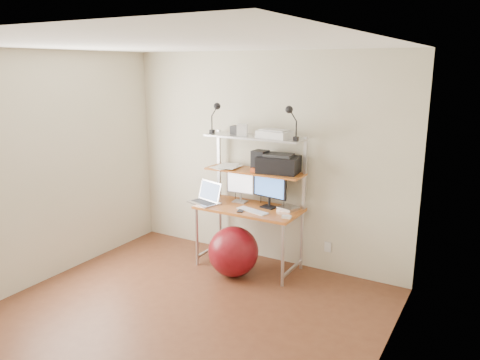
# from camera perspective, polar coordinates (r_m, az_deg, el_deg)

# --- Properties ---
(room) EXTENTS (3.60, 3.60, 3.60)m
(room) POSITION_cam_1_polar(r_m,az_deg,el_deg) (4.11, -8.61, -1.64)
(room) COLOR brown
(room) RESTS_ON ground
(computer_desk) EXTENTS (1.20, 0.60, 1.57)m
(computer_desk) POSITION_cam_1_polar(r_m,az_deg,el_deg) (5.40, 1.43, -0.98)
(computer_desk) COLOR #AB5D21
(computer_desk) RESTS_ON ground
(desktop) EXTENTS (1.20, 0.60, 0.00)m
(desktop) POSITION_cam_1_polar(r_m,az_deg,el_deg) (5.41, 1.10, -3.34)
(desktop) COLOR #AB5D21
(desktop) RESTS_ON computer_desk
(mid_shelf) EXTENTS (1.18, 0.34, 0.00)m
(mid_shelf) POSITION_cam_1_polar(r_m,az_deg,el_deg) (5.41, 1.78, 1.18)
(mid_shelf) COLOR #AB5D21
(mid_shelf) RESTS_ON computer_desk
(top_shelf) EXTENTS (1.18, 0.34, 0.00)m
(top_shelf) POSITION_cam_1_polar(r_m,az_deg,el_deg) (5.34, 1.82, 5.37)
(top_shelf) COLOR #BAB9BE
(top_shelf) RESTS_ON computer_desk
(floor) EXTENTS (3.60, 3.60, 0.00)m
(floor) POSITION_cam_1_polar(r_m,az_deg,el_deg) (4.60, -8.03, -16.81)
(floor) COLOR brown
(floor) RESTS_ON ground
(wall_outlet) EXTENTS (0.08, 0.01, 0.12)m
(wall_outlet) POSITION_cam_1_polar(r_m,az_deg,el_deg) (5.53, 10.65, -8.03)
(wall_outlet) COLOR silver
(wall_outlet) RESTS_ON room
(monitor_silver) EXTENTS (0.36, 0.14, 0.40)m
(monitor_silver) POSITION_cam_1_polar(r_m,az_deg,el_deg) (5.57, 0.08, -0.58)
(monitor_silver) COLOR #ABABB0
(monitor_silver) RESTS_ON desktop
(monitor_black) EXTENTS (0.45, 0.15, 0.45)m
(monitor_black) POSITION_cam_1_polar(r_m,az_deg,el_deg) (5.36, 3.62, -1.01)
(monitor_black) COLOR black
(monitor_black) RESTS_ON desktop
(laptop) EXTENTS (0.43, 0.38, 0.32)m
(laptop) POSITION_cam_1_polar(r_m,az_deg,el_deg) (5.59, -4.07, -2.24)
(laptop) COLOR #B8B7BC
(laptop) RESTS_ON desktop
(keyboard) EXTENTS (0.42, 0.21, 0.01)m
(keyboard) POSITION_cam_1_polar(r_m,az_deg,el_deg) (5.26, 1.53, -3.78)
(keyboard) COLOR silver
(keyboard) RESTS_ON desktop
(mouse) EXTENTS (0.11, 0.08, 0.03)m
(mouse) POSITION_cam_1_polar(r_m,az_deg,el_deg) (5.06, 5.70, -4.49)
(mouse) COLOR silver
(mouse) RESTS_ON desktop
(mac_mini) EXTENTS (0.23, 0.23, 0.04)m
(mac_mini) POSITION_cam_1_polar(r_m,az_deg,el_deg) (5.34, 5.89, -3.43)
(mac_mini) COLOR #B8B7BC
(mac_mini) RESTS_ON desktop
(phone) EXTENTS (0.10, 0.14, 0.01)m
(phone) POSITION_cam_1_polar(r_m,az_deg,el_deg) (5.27, 0.09, -3.77)
(phone) COLOR black
(phone) RESTS_ON desktop
(printer) EXTENTS (0.49, 0.37, 0.22)m
(printer) POSITION_cam_1_polar(r_m,az_deg,el_deg) (5.30, 4.72, 1.98)
(printer) COLOR black
(printer) RESTS_ON mid_shelf
(nas_cube) EXTENTS (0.17, 0.17, 0.24)m
(nas_cube) POSITION_cam_1_polar(r_m,az_deg,el_deg) (5.37, 2.46, 2.36)
(nas_cube) COLOR black
(nas_cube) RESTS_ON mid_shelf
(red_box) EXTENTS (0.18, 0.12, 0.05)m
(red_box) POSITION_cam_1_polar(r_m,az_deg,el_deg) (5.32, 2.36, 1.21)
(red_box) COLOR #B2441C
(red_box) RESTS_ON mid_shelf
(scanner) EXTENTS (0.38, 0.27, 0.10)m
(scanner) POSITION_cam_1_polar(r_m,az_deg,el_deg) (5.21, 4.22, 5.62)
(scanner) COLOR silver
(scanner) RESTS_ON top_shelf
(box_white) EXTENTS (0.14, 0.13, 0.13)m
(box_white) POSITION_cam_1_polar(r_m,az_deg,el_deg) (5.37, 0.29, 6.14)
(box_white) COLOR silver
(box_white) RESTS_ON top_shelf
(box_grey) EXTENTS (0.10, 0.10, 0.10)m
(box_grey) POSITION_cam_1_polar(r_m,az_deg,el_deg) (5.50, -0.55, 6.12)
(box_grey) COLOR #2C2C2E
(box_grey) RESTS_ON top_shelf
(clip_lamp_left) EXTENTS (0.15, 0.08, 0.36)m
(clip_lamp_left) POSITION_cam_1_polar(r_m,az_deg,el_deg) (5.49, -2.95, 8.38)
(clip_lamp_left) COLOR black
(clip_lamp_left) RESTS_ON top_shelf
(clip_lamp_right) EXTENTS (0.15, 0.08, 0.37)m
(clip_lamp_right) POSITION_cam_1_polar(r_m,az_deg,el_deg) (5.02, 6.18, 7.85)
(clip_lamp_right) COLOR black
(clip_lamp_right) RESTS_ON top_shelf
(exercise_ball) EXTENTS (0.57, 0.57, 0.57)m
(exercise_ball) POSITION_cam_1_polar(r_m,az_deg,el_deg) (5.35, -0.82, -8.71)
(exercise_ball) COLOR maroon
(exercise_ball) RESTS_ON floor
(paper_stack) EXTENTS (0.34, 0.42, 0.02)m
(paper_stack) POSITION_cam_1_polar(r_m,az_deg,el_deg) (5.59, -1.58, 1.71)
(paper_stack) COLOR white
(paper_stack) RESTS_ON mid_shelf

